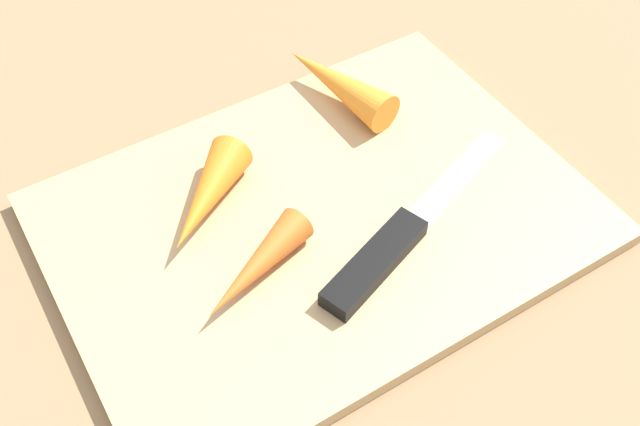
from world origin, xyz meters
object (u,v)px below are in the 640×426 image
object	(u,v)px
cutting_board	(320,218)
carrot_longest	(337,82)
knife	(387,250)
carrot_shortest	(255,268)
carrot_medium	(206,197)

from	to	relation	value
cutting_board	carrot_longest	distance (m)	0.12
knife	carrot_longest	size ratio (longest dim) A/B	1.88
carrot_longest	cutting_board	bearing A→B (deg)	129.22
cutting_board	carrot_shortest	size ratio (longest dim) A/B	3.98
cutting_board	knife	world-z (taller)	knife
knife	cutting_board	bearing A→B (deg)	88.86
cutting_board	carrot_shortest	xyz separation A→B (m)	(-0.06, -0.03, 0.02)
cutting_board	knife	size ratio (longest dim) A/B	1.85
knife	carrot_shortest	world-z (taller)	carrot_shortest
knife	carrot_longest	xyz separation A→B (m)	(0.06, 0.15, 0.01)
carrot_longest	knife	bearing A→B (deg)	146.62
carrot_medium	carrot_shortest	distance (m)	0.07
knife	carrot_medium	bearing A→B (deg)	111.71
cutting_board	carrot_longest	bearing A→B (deg)	52.16
cutting_board	carrot_longest	size ratio (longest dim) A/B	3.47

